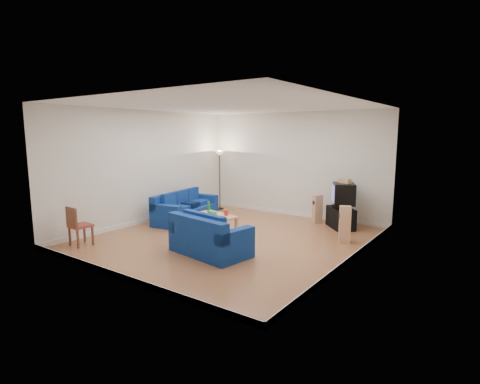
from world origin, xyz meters
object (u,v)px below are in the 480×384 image
Objects in this scene: sofa_loveseat at (208,240)px; tv_stand at (341,218)px; television at (343,194)px; sofa_three_seat at (185,210)px; coffee_table at (215,217)px.

tv_stand is (1.47, 3.82, -0.04)m from sofa_loveseat.
sofa_loveseat is at bearing -48.30° from television.
coffee_table is (1.47, -0.38, 0.07)m from sofa_three_seat.
coffee_table is at bearing 133.44° from sofa_loveseat.
coffee_table is at bearing 66.07° from sofa_three_seat.
sofa_loveseat is 1.99× the size of tv_stand.
tv_stand is at bearing -94.21° from television.
sofa_loveseat is at bearing 43.32° from sofa_three_seat.
television is at bearing 40.80° from coffee_table.
tv_stand is 0.67m from television.
tv_stand is (2.58, 2.24, -0.11)m from coffee_table.
sofa_three_seat is at bearing -108.24° from tv_stand.
sofa_three_seat is 2.56× the size of television.
sofa_three_seat is at bearing 151.16° from sofa_loveseat.
coffee_table is (-1.11, 1.58, 0.07)m from sofa_loveseat.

